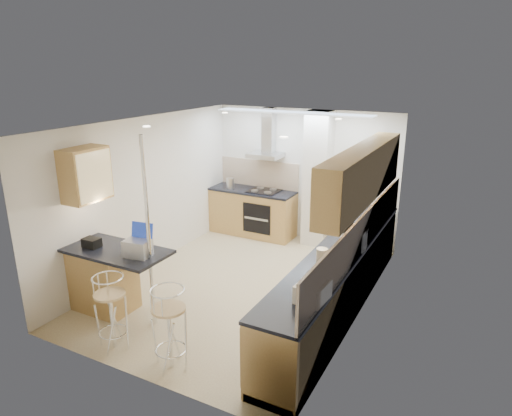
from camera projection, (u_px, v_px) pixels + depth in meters
The scene contains 16 objects.
ground at pixel (243, 286), 7.04m from camera, with size 4.80×4.80×0.00m, color tan.
room_shell at pixel (274, 187), 6.75m from camera, with size 3.64×4.84×2.51m.
right_counter at pixel (338, 280), 6.24m from camera, with size 0.63×4.40×0.92m.
back_counter at pixel (253, 212), 9.09m from camera, with size 1.70×0.63×0.92m.
peninsula at pixel (118, 281), 6.17m from camera, with size 1.47×0.72×0.94m.
microwave at pixel (355, 238), 6.12m from camera, with size 0.48×0.32×0.27m, color white.
laptop at pixel (138, 248), 5.79m from camera, with size 0.32×0.24×0.22m, color #ADAFB5.
bag at pixel (92, 243), 6.09m from camera, with size 0.23×0.16×0.12m, color black.
bar_stool_near at pixel (111, 312), 5.39m from camera, with size 0.39×0.39×0.95m, color tan, non-canonical shape.
bar_stool_end at pixel (170, 329), 5.04m from camera, with size 0.40×0.40×0.98m, color tan, non-canonical shape.
jar_a at pixel (349, 238), 6.26m from camera, with size 0.12×0.12×0.17m, color white.
jar_b at pixel (374, 214), 7.30m from camera, with size 0.11×0.11×0.14m, color white.
jar_c at pixel (322, 257), 5.57m from camera, with size 0.14×0.14×0.22m, color #B7AD92.
jar_d at pixel (328, 272), 5.25m from camera, with size 0.10×0.10×0.15m, color white.
bread_bin at pixel (313, 292), 4.75m from camera, with size 0.29×0.37×0.19m, color white.
kettle at pixel (230, 183), 9.01m from camera, with size 0.16×0.16×0.22m, color #BBBDC0.
Camera 1 is at (3.12, -5.53, 3.29)m, focal length 32.00 mm.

